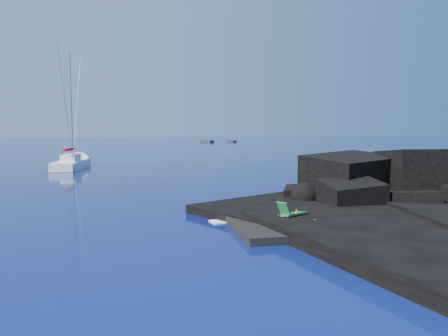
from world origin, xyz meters
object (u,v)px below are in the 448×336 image
(deck_chair, at_px, (293,209))
(distant_boat_b, at_px, (232,142))
(sunbather, at_px, (305,222))
(marker_cone, at_px, (296,215))
(distant_boat_a, at_px, (207,142))
(sailboat, at_px, (72,168))

(deck_chair, bearing_deg, distant_boat_b, 47.78)
(sunbather, distance_m, marker_cone, 1.04)
(deck_chair, height_order, distant_boat_a, deck_chair)
(marker_cone, bearing_deg, deck_chair, 134.30)
(distant_boat_a, distance_m, distant_boat_b, 9.37)
(deck_chair, bearing_deg, marker_cone, -70.29)
(sunbather, bearing_deg, distant_boat_a, 86.97)
(distant_boat_b, bearing_deg, deck_chair, -117.93)
(sailboat, relative_size, distant_boat_b, 3.34)
(sailboat, height_order, distant_boat_b, sailboat)
(deck_chair, bearing_deg, distant_boat_a, 51.63)
(marker_cone, bearing_deg, sailboat, 106.80)
(marker_cone, xyz_separation_m, distant_boat_a, (28.69, 117.60, -0.65))
(deck_chair, bearing_deg, sunbather, -114.71)
(sailboat, relative_size, marker_cone, 22.58)
(sailboat, height_order, distant_boat_a, sailboat)
(sailboat, distance_m, distant_boat_b, 96.97)
(sailboat, bearing_deg, deck_chair, -61.52)
(marker_cone, relative_size, distant_boat_a, 0.12)
(marker_cone, distance_m, distant_boat_b, 125.44)
(sailboat, xyz_separation_m, sunbather, (10.67, -36.71, 0.53))
(deck_chair, height_order, distant_boat_b, deck_chair)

